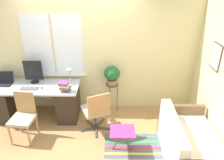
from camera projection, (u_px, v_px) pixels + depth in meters
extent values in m
plane|color=tan|center=(80.00, 127.00, 4.49)|extent=(14.00, 14.00, 0.00)
cube|color=beige|center=(82.00, 52.00, 4.63)|extent=(9.00, 0.06, 2.70)
cube|color=silver|center=(38.00, 46.00, 4.55)|extent=(0.63, 0.02, 1.33)
cube|color=white|center=(37.00, 46.00, 4.54)|extent=(0.56, 0.01, 1.26)
cube|color=silver|center=(68.00, 46.00, 4.54)|extent=(0.63, 0.02, 1.33)
cube|color=white|center=(68.00, 46.00, 4.53)|extent=(0.56, 0.01, 1.26)
cube|color=silver|center=(57.00, 74.00, 4.83)|extent=(1.32, 0.11, 0.04)
cube|color=beige|center=(215.00, 67.00, 3.87)|extent=(0.06, 9.00, 2.70)
cube|color=brown|center=(216.00, 57.00, 3.73)|extent=(0.02, 0.34, 0.46)
cube|color=silver|center=(216.00, 57.00, 3.73)|extent=(0.01, 0.29, 0.41)
cube|color=#B2B7BC|center=(34.00, 87.00, 4.51)|extent=(1.83, 0.74, 0.03)
cube|color=#33281E|center=(6.00, 102.00, 4.68)|extent=(0.40, 0.66, 0.72)
cube|color=#33281E|center=(68.00, 102.00, 4.67)|extent=(0.40, 0.66, 0.72)
cube|color=black|center=(3.00, 84.00, 4.56)|extent=(0.36, 0.22, 0.02)
cube|color=black|center=(5.00, 76.00, 4.64)|extent=(0.36, 0.08, 0.21)
cube|color=black|center=(5.00, 76.00, 4.63)|extent=(0.32, 0.06, 0.19)
cylinder|color=black|center=(35.00, 82.00, 4.66)|extent=(0.18, 0.18, 0.02)
cylinder|color=black|center=(35.00, 80.00, 4.65)|extent=(0.04, 0.04, 0.06)
cube|color=black|center=(33.00, 70.00, 4.55)|extent=(0.39, 0.02, 0.42)
cube|color=black|center=(33.00, 71.00, 4.54)|extent=(0.36, 0.01, 0.40)
cube|color=slate|center=(29.00, 88.00, 4.40)|extent=(0.34, 0.13, 0.02)
ellipsoid|color=slate|center=(42.00, 88.00, 4.40)|extent=(0.04, 0.07, 0.04)
cylinder|color=#ADADB2|center=(71.00, 85.00, 4.54)|extent=(0.14, 0.14, 0.01)
cylinder|color=#ADADB2|center=(70.00, 78.00, 4.47)|extent=(0.02, 0.02, 0.31)
ellipsoid|color=#ADADB2|center=(69.00, 70.00, 4.40)|extent=(0.12, 0.12, 0.08)
cube|color=purple|center=(66.00, 90.00, 4.31)|extent=(0.20, 0.20, 0.02)
cube|color=yellow|center=(64.00, 89.00, 4.30)|extent=(0.17, 0.13, 0.03)
cube|color=green|center=(65.00, 88.00, 4.29)|extent=(0.23, 0.20, 0.03)
cube|color=orange|center=(65.00, 87.00, 4.27)|extent=(0.19, 0.17, 0.02)
cube|color=white|center=(64.00, 85.00, 4.27)|extent=(0.20, 0.17, 0.04)
cube|color=purple|center=(64.00, 83.00, 4.23)|extent=(0.19, 0.18, 0.04)
cylinder|color=#B2844C|center=(10.00, 135.00, 3.93)|extent=(0.04, 0.04, 0.44)
cylinder|color=#B2844C|center=(29.00, 137.00, 3.90)|extent=(0.04, 0.04, 0.44)
cylinder|color=#B2844C|center=(20.00, 123.00, 4.25)|extent=(0.04, 0.04, 0.44)
cylinder|color=#B2844C|center=(37.00, 124.00, 4.21)|extent=(0.04, 0.04, 0.44)
cube|color=#B2A893|center=(22.00, 120.00, 3.98)|extent=(0.45, 0.43, 0.06)
cube|color=#B2844C|center=(25.00, 102.00, 4.05)|extent=(0.37, 0.07, 0.44)
cube|color=#47474C|center=(88.00, 129.00, 4.40)|extent=(0.30, 0.16, 0.03)
cube|color=#47474C|center=(96.00, 132.00, 4.32)|extent=(0.07, 0.32, 0.03)
cube|color=#47474C|center=(103.00, 128.00, 4.43)|extent=(0.32, 0.10, 0.03)
cube|color=#47474C|center=(100.00, 123.00, 4.58)|extent=(0.19, 0.29, 0.03)
cube|color=#47474C|center=(91.00, 124.00, 4.56)|extent=(0.24, 0.26, 0.03)
cylinder|color=#333338|center=(95.00, 119.00, 4.37)|extent=(0.04, 0.04, 0.38)
cube|color=#B2A893|center=(95.00, 110.00, 4.27)|extent=(0.61, 0.60, 0.06)
cube|color=#B2844C|center=(99.00, 105.00, 3.97)|extent=(0.41, 0.21, 0.42)
cube|color=white|center=(191.00, 149.00, 3.62)|extent=(0.84, 1.27, 0.45)
cube|color=white|center=(173.00, 129.00, 3.45)|extent=(0.16, 1.27, 0.35)
cube|color=brown|center=(180.00, 119.00, 4.19)|extent=(0.84, 0.09, 0.64)
cylinder|color=#333338|center=(112.00, 85.00, 4.73)|extent=(0.27, 0.27, 0.02)
cylinder|color=#333338|center=(117.00, 98.00, 4.88)|extent=(0.01, 0.01, 0.66)
cylinder|color=#333338|center=(110.00, 96.00, 4.97)|extent=(0.01, 0.01, 0.66)
cylinder|color=#333338|center=(109.00, 100.00, 4.79)|extent=(0.01, 0.01, 0.66)
cylinder|color=#9E6B4C|center=(112.00, 82.00, 4.70)|extent=(0.23, 0.23, 0.12)
ellipsoid|color=#235B2D|center=(112.00, 73.00, 4.61)|extent=(0.34, 0.34, 0.31)
cube|color=#565B6B|center=(133.00, 145.00, 4.01)|extent=(1.04, 0.65, 0.01)
cube|color=#DBCC4C|center=(134.00, 154.00, 3.81)|extent=(1.02, 0.05, 0.00)
cube|color=#C63838|center=(133.00, 148.00, 3.94)|extent=(1.02, 0.05, 0.00)
cube|color=#388E4C|center=(133.00, 142.00, 4.07)|extent=(1.02, 0.05, 0.00)
cube|color=#388E4C|center=(132.00, 137.00, 4.20)|extent=(1.02, 0.05, 0.00)
cube|color=#93337A|center=(122.00, 131.00, 3.74)|extent=(0.43, 0.37, 0.02)
cylinder|color=#4C3D2D|center=(118.00, 141.00, 3.84)|extent=(0.21, 0.02, 0.40)
cylinder|color=#4C3D2D|center=(126.00, 141.00, 3.84)|extent=(0.21, 0.02, 0.40)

